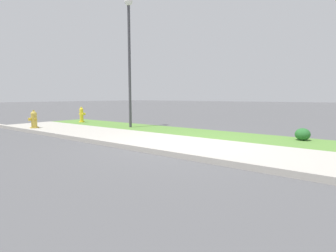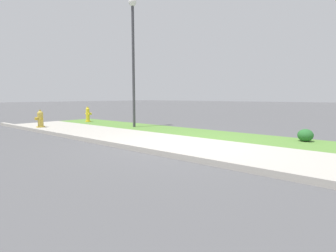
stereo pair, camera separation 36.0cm
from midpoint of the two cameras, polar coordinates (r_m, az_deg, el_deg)
The scene contains 8 objects.
ground_plane at distance 6.96m, azimuth 2.28°, elevation -4.07°, with size 120.00×120.00×0.00m, color #515154.
sidewalk_pavement at distance 6.95m, azimuth 2.28°, elevation -4.03°, with size 18.00×2.49×0.01m, color #ADA89E.
grass_verge at distance 8.82m, azimuth 10.41°, elevation -1.91°, with size 18.00×1.89×0.01m, color #568438.
street_curb at distance 5.92m, azimuth -5.06°, elevation -5.35°, with size 18.00×0.16×0.12m, color #ADA89E.
fire_hydrant_at_driveway at distance 11.89m, azimuth -27.95°, elevation 1.24°, with size 0.40×0.38×0.73m.
fire_hydrant_across_street at distance 13.67m, azimuth -19.01°, elevation 2.31°, with size 0.37×0.33×0.76m.
street_lamp at distance 11.15m, azimuth -9.41°, elevation 17.16°, with size 0.32×0.32×5.16m.
shrub_bush_near_lamp at distance 8.46m, azimuth 26.17°, elevation -1.63°, with size 0.42×0.42×0.36m.
Camera 1 is at (3.75, -5.74, 1.27)m, focal length 28.00 mm.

